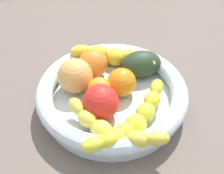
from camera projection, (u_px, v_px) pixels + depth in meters
kitchen_counter at (112, 110)px, 68.73cm from camera, size 120.00×120.00×3.00cm
fruit_bowl at (112, 95)px, 65.57cm from camera, size 32.11×32.11×6.04cm
banana_draped_left at (115, 56)px, 71.76cm from camera, size 15.12×16.10×5.53cm
banana_draped_right at (133, 120)px, 57.56cm from camera, size 23.12×9.66×5.03cm
banana_arching_top at (111, 129)px, 56.06cm from camera, size 12.31×19.15×4.32cm
orange_front at (99, 90)px, 63.89cm from camera, size 5.32×5.32×5.32cm
orange_mid_left at (123, 83)px, 64.69cm from camera, size 6.19×6.19×6.19cm
orange_mid_right at (93, 63)px, 69.23cm from camera, size 6.70×6.70×6.70cm
peach_blush at (75, 76)px, 65.38cm from camera, size 7.60×7.60×7.60cm
avocado_dark at (141, 64)px, 69.56cm from camera, size 11.05×9.56×6.06cm
tomato_red at (101, 102)px, 59.82cm from camera, size 7.28×7.28×7.28cm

